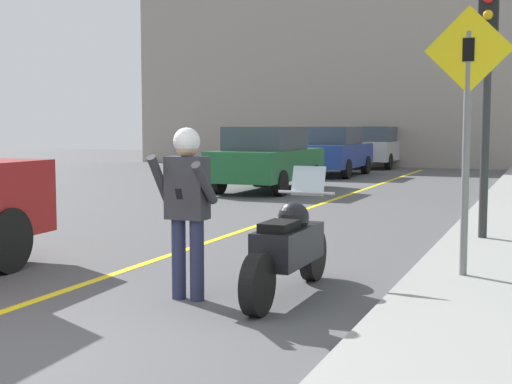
{
  "coord_description": "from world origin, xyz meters",
  "views": [
    {
      "loc": [
        3.98,
        -3.96,
        1.69
      ],
      "look_at": [
        1.18,
        2.83,
        1.01
      ],
      "focal_mm": 50.0,
      "sensor_mm": 36.0,
      "label": 1
    }
  ],
  "objects_px": {
    "parked_car_green": "(267,158)",
    "crossing_sign": "(467,115)",
    "parked_car_silver": "(375,147)",
    "traffic_light": "(487,65)",
    "person_biker": "(187,196)",
    "parked_car_blue": "(333,151)",
    "motorcycle": "(289,248)"
  },
  "relations": [
    {
      "from": "parked_car_blue",
      "to": "crossing_sign",
      "type": "bearing_deg",
      "value": -69.03
    },
    {
      "from": "traffic_light",
      "to": "parked_car_silver",
      "type": "distance_m",
      "value": 19.33
    },
    {
      "from": "traffic_light",
      "to": "parked_car_silver",
      "type": "height_order",
      "value": "traffic_light"
    },
    {
      "from": "crossing_sign",
      "to": "traffic_light",
      "type": "height_order",
      "value": "traffic_light"
    },
    {
      "from": "traffic_light",
      "to": "parked_car_blue",
      "type": "distance_m",
      "value": 14.5
    },
    {
      "from": "parked_car_green",
      "to": "parked_car_blue",
      "type": "distance_m",
      "value": 6.19
    },
    {
      "from": "parked_car_green",
      "to": "parked_car_silver",
      "type": "distance_m",
      "value": 11.49
    },
    {
      "from": "motorcycle",
      "to": "parked_car_blue",
      "type": "distance_m",
      "value": 17.56
    },
    {
      "from": "person_biker",
      "to": "crossing_sign",
      "type": "bearing_deg",
      "value": 34.76
    },
    {
      "from": "motorcycle",
      "to": "traffic_light",
      "type": "bearing_deg",
      "value": 68.64
    },
    {
      "from": "parked_car_blue",
      "to": "traffic_light",
      "type": "bearing_deg",
      "value": -65.24
    },
    {
      "from": "motorcycle",
      "to": "crossing_sign",
      "type": "relative_size",
      "value": 0.77
    },
    {
      "from": "person_biker",
      "to": "parked_car_green",
      "type": "bearing_deg",
      "value": 107.74
    },
    {
      "from": "motorcycle",
      "to": "crossing_sign",
      "type": "distance_m",
      "value": 2.35
    },
    {
      "from": "motorcycle",
      "to": "crossing_sign",
      "type": "height_order",
      "value": "crossing_sign"
    },
    {
      "from": "person_biker",
      "to": "traffic_light",
      "type": "relative_size",
      "value": 0.48
    },
    {
      "from": "motorcycle",
      "to": "traffic_light",
      "type": "relative_size",
      "value": 0.63
    },
    {
      "from": "person_biker",
      "to": "parked_car_green",
      "type": "xyz_separation_m",
      "value": [
        -3.62,
        11.31,
        -0.17
      ]
    },
    {
      "from": "crossing_sign",
      "to": "parked_car_silver",
      "type": "xyz_separation_m",
      "value": [
        -5.81,
        21.11,
        -0.96
      ]
    },
    {
      "from": "person_biker",
      "to": "crossing_sign",
      "type": "xyz_separation_m",
      "value": [
        2.42,
        1.68,
        0.79
      ]
    },
    {
      "from": "person_biker",
      "to": "traffic_light",
      "type": "height_order",
      "value": "traffic_light"
    },
    {
      "from": "parked_car_blue",
      "to": "person_biker",
      "type": "bearing_deg",
      "value": -78.24
    },
    {
      "from": "parked_car_silver",
      "to": "crossing_sign",
      "type": "bearing_deg",
      "value": -74.62
    },
    {
      "from": "parked_car_green",
      "to": "crossing_sign",
      "type": "bearing_deg",
      "value": -57.91
    },
    {
      "from": "crossing_sign",
      "to": "parked_car_silver",
      "type": "bearing_deg",
      "value": 105.38
    },
    {
      "from": "traffic_light",
      "to": "parked_car_green",
      "type": "height_order",
      "value": "traffic_light"
    },
    {
      "from": "person_biker",
      "to": "parked_car_silver",
      "type": "distance_m",
      "value": 23.04
    },
    {
      "from": "person_biker",
      "to": "traffic_light",
      "type": "xyz_separation_m",
      "value": [
        2.39,
        4.42,
        1.52
      ]
    },
    {
      "from": "person_biker",
      "to": "traffic_light",
      "type": "bearing_deg",
      "value": 61.66
    },
    {
      "from": "traffic_light",
      "to": "parked_car_blue",
      "type": "height_order",
      "value": "traffic_light"
    },
    {
      "from": "motorcycle",
      "to": "crossing_sign",
      "type": "bearing_deg",
      "value": 36.54
    },
    {
      "from": "person_biker",
      "to": "motorcycle",
      "type": "bearing_deg",
      "value": 31.34
    }
  ]
}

